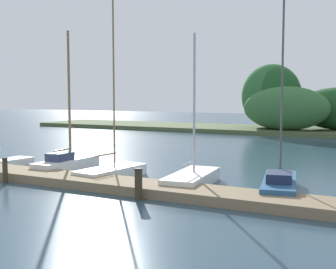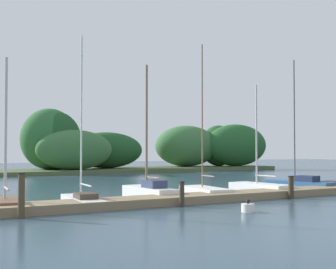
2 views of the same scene
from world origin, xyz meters
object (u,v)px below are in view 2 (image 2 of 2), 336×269
(sailboat_4, at_px, (258,187))
(sailboat_0, at_px, (5,201))
(sailboat_3, at_px, (203,190))
(mooring_piling_0, at_px, (21,195))
(mooring_piling_1, at_px, (182,194))
(channel_buoy_0, at_px, (248,207))
(sailboat_2, at_px, (148,190))
(sailboat_5, at_px, (298,184))
(mooring_piling_2, at_px, (291,187))
(sailboat_1, at_px, (82,198))

(sailboat_4, bearing_deg, sailboat_0, 86.77)
(sailboat_3, xyz_separation_m, mooring_piling_0, (-9.81, -3.12, 0.49))
(mooring_piling_1, bearing_deg, channel_buoy_0, -65.12)
(sailboat_2, bearing_deg, mooring_piling_1, 174.34)
(sailboat_5, bearing_deg, sailboat_3, 81.91)
(sailboat_3, distance_m, mooring_piling_2, 4.35)
(mooring_piling_2, bearing_deg, sailboat_3, 136.15)
(sailboat_5, height_order, mooring_piling_2, sailboat_5)
(mooring_piling_0, bearing_deg, channel_buoy_0, -18.80)
(sailboat_5, bearing_deg, mooring_piling_2, 119.08)
(sailboat_0, relative_size, sailboat_5, 0.78)
(sailboat_0, bearing_deg, mooring_piling_0, -172.99)
(sailboat_3, xyz_separation_m, mooring_piling_2, (3.13, -3.01, 0.25))
(sailboat_0, bearing_deg, channel_buoy_0, -117.50)
(mooring_piling_0, relative_size, channel_buoy_0, 3.09)
(sailboat_5, distance_m, channel_buoy_0, 11.01)
(sailboat_2, height_order, mooring_piling_0, sailboat_2)
(sailboat_1, bearing_deg, mooring_piling_1, -120.70)
(sailboat_2, xyz_separation_m, mooring_piling_2, (6.06, -3.49, 0.13))
(sailboat_4, relative_size, sailboat_5, 0.77)
(sailboat_1, relative_size, channel_buoy_0, 14.43)
(sailboat_0, height_order, mooring_piling_1, sailboat_0)
(sailboat_4, xyz_separation_m, channel_buoy_0, (-5.71, -5.90, -0.14))
(mooring_piling_0, xyz_separation_m, channel_buoy_0, (7.87, -2.68, -0.62))
(sailboat_5, xyz_separation_m, mooring_piling_2, (-4.01, -3.43, 0.19))
(mooring_piling_1, bearing_deg, mooring_piling_2, 0.45)
(mooring_piling_0, bearing_deg, sailboat_1, 39.63)
(sailboat_2, bearing_deg, mooring_piling_2, -121.07)
(sailboat_4, relative_size, mooring_piling_0, 3.80)
(sailboat_0, height_order, sailboat_3, sailboat_3)
(mooring_piling_1, bearing_deg, sailboat_0, 158.88)
(sailboat_3, xyz_separation_m, mooring_piling_1, (-3.21, -3.06, 0.23))
(sailboat_0, distance_m, mooring_piling_1, 7.11)
(sailboat_0, distance_m, mooring_piling_2, 13.22)
(sailboat_1, xyz_separation_m, sailboat_4, (10.44, 0.63, 0.01))
(sailboat_3, bearing_deg, sailboat_5, -79.96)
(sailboat_5, bearing_deg, mooring_piling_1, 97.12)
(sailboat_1, distance_m, sailboat_3, 6.70)
(sailboat_3, height_order, sailboat_5, sailboat_3)
(mooring_piling_2, bearing_deg, sailboat_1, 165.76)
(sailboat_3, height_order, mooring_piling_2, sailboat_3)
(sailboat_5, relative_size, mooring_piling_1, 7.41)
(sailboat_0, bearing_deg, sailboat_4, -81.10)
(mooring_piling_0, relative_size, mooring_piling_2, 1.44)
(sailboat_0, relative_size, sailboat_3, 0.77)
(sailboat_2, xyz_separation_m, sailboat_4, (6.70, -0.37, -0.11))
(channel_buoy_0, bearing_deg, sailboat_5, 34.40)
(sailboat_0, height_order, sailboat_5, sailboat_5)
(sailboat_4, bearing_deg, mooring_piling_0, 97.58)
(sailboat_4, distance_m, mooring_piling_0, 13.97)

